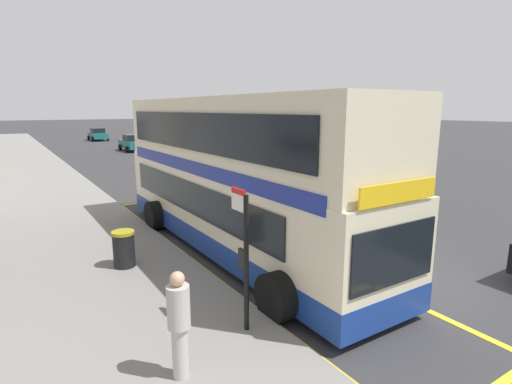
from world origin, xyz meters
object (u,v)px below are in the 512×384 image
at_px(parked_car_teal_kerbside, 133,143).
at_px(litter_bin, 124,249).
at_px(double_decker_bus, 233,181).
at_px(pedestrian_waiting_near_sign, 179,321).
at_px(bus_stop_sign, 244,248).
at_px(parked_car_teal_across, 98,134).

relative_size(parked_car_teal_kerbside, litter_bin, 4.49).
bearing_deg(double_decker_bus, pedestrian_waiting_near_sign, -127.05).
relative_size(pedestrian_waiting_near_sign, litter_bin, 1.80).
height_order(double_decker_bus, pedestrian_waiting_near_sign, double_decker_bus).
bearing_deg(pedestrian_waiting_near_sign, litter_bin, 84.75).
bearing_deg(double_decker_bus, bus_stop_sign, -117.16).
relative_size(bus_stop_sign, litter_bin, 2.77).
height_order(bus_stop_sign, pedestrian_waiting_near_sign, bus_stop_sign).
xyz_separation_m(bus_stop_sign, pedestrian_waiting_near_sign, (-1.52, -0.68, -0.62)).
height_order(double_decker_bus, litter_bin, double_decker_bus).
distance_m(double_decker_bus, pedestrian_waiting_near_sign, 6.15).
height_order(bus_stop_sign, parked_car_teal_across, bus_stop_sign).
bearing_deg(parked_car_teal_kerbside, bus_stop_sign, 76.58).
distance_m(parked_car_teal_kerbside, pedestrian_waiting_near_sign, 35.93).
bearing_deg(litter_bin, parked_car_teal_across, 79.31).
xyz_separation_m(parked_car_teal_kerbside, pedestrian_waiting_near_sign, (-9.17, -34.74, 0.26)).
relative_size(double_decker_bus, litter_bin, 12.23).
relative_size(double_decker_bus, pedestrian_waiting_near_sign, 6.79).
relative_size(parked_car_teal_across, parked_car_teal_kerbside, 1.00).
bearing_deg(pedestrian_waiting_near_sign, bus_stop_sign, 24.09).
xyz_separation_m(parked_car_teal_kerbside, litter_bin, (-8.72, -29.89, -0.19)).
height_order(bus_stop_sign, litter_bin, bus_stop_sign).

